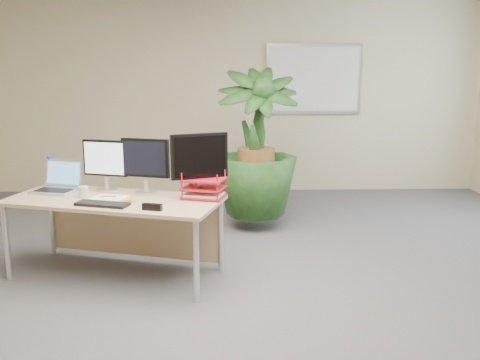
{
  "coord_description": "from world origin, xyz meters",
  "views": [
    {
      "loc": [
        -0.02,
        -3.37,
        1.76
      ],
      "look_at": [
        0.09,
        0.35,
        0.94
      ],
      "focal_mm": 40.0,
      "sensor_mm": 36.0,
      "label": 1
    }
  ],
  "objects_px": {
    "monitor_left": "(105,162)",
    "laptop": "(58,184)",
    "floor_plant": "(256,160)",
    "monitor_right": "(145,162)",
    "desk": "(120,212)"
  },
  "relations": [
    {
      "from": "monitor_left",
      "to": "laptop",
      "type": "height_order",
      "value": "monitor_left"
    },
    {
      "from": "monitor_left",
      "to": "laptop",
      "type": "bearing_deg",
      "value": 176.63
    },
    {
      "from": "floor_plant",
      "to": "monitor_left",
      "type": "distance_m",
      "value": 1.74
    },
    {
      "from": "monitor_right",
      "to": "monitor_left",
      "type": "bearing_deg",
      "value": 163.89
    },
    {
      "from": "desk",
      "to": "monitor_left",
      "type": "distance_m",
      "value": 0.46
    },
    {
      "from": "floor_plant",
      "to": "monitor_right",
      "type": "bearing_deg",
      "value": -130.84
    },
    {
      "from": "desk",
      "to": "monitor_left",
      "type": "bearing_deg",
      "value": 127.62
    },
    {
      "from": "monitor_left",
      "to": "floor_plant",
      "type": "bearing_deg",
      "value": 37.79
    },
    {
      "from": "floor_plant",
      "to": "monitor_left",
      "type": "height_order",
      "value": "floor_plant"
    },
    {
      "from": "floor_plant",
      "to": "monitor_right",
      "type": "distance_m",
      "value": 1.55
    },
    {
      "from": "monitor_left",
      "to": "laptop",
      "type": "xyz_separation_m",
      "value": [
        -0.42,
        0.02,
        -0.19
      ]
    },
    {
      "from": "floor_plant",
      "to": "laptop",
      "type": "relative_size",
      "value": 3.46
    },
    {
      "from": "monitor_left",
      "to": "laptop",
      "type": "distance_m",
      "value": 0.47
    },
    {
      "from": "desk",
      "to": "monitor_left",
      "type": "height_order",
      "value": "monitor_left"
    },
    {
      "from": "floor_plant",
      "to": "monitor_right",
      "type": "height_order",
      "value": "floor_plant"
    }
  ]
}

